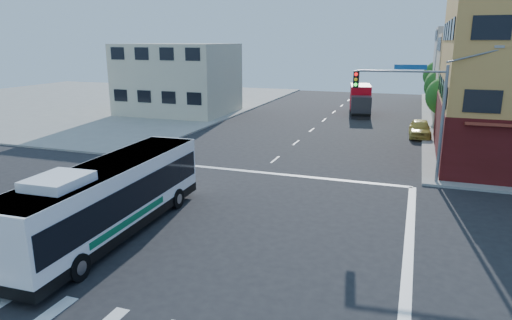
% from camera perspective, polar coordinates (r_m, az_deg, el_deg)
% --- Properties ---
extents(ground, '(120.00, 120.00, 0.00)m').
position_cam_1_polar(ground, '(21.48, -7.95, -8.22)').
color(ground, black).
rests_on(ground, ground).
extents(sidewalk_nw, '(50.00, 50.00, 0.15)m').
position_cam_1_polar(sidewalk_nw, '(69.18, -20.73, 6.90)').
color(sidewalk_nw, gray).
rests_on(sidewalk_nw, ground).
extents(building_east_near, '(12.06, 10.06, 9.00)m').
position_cam_1_polar(building_east_near, '(52.19, 28.20, 8.79)').
color(building_east_near, '#BFB292').
rests_on(building_east_near, ground).
extents(building_east_far, '(12.06, 10.06, 10.00)m').
position_cam_1_polar(building_east_far, '(66.01, 26.55, 10.30)').
color(building_east_far, '#ACACA7').
rests_on(building_east_far, ground).
extents(building_west, '(12.06, 10.06, 8.00)m').
position_cam_1_polar(building_west, '(54.45, -9.68, 9.94)').
color(building_west, beige).
rests_on(building_west, ground).
extents(signal_mast_ne, '(7.91, 1.13, 8.07)m').
position_cam_1_polar(signal_mast_ne, '(28.31, 19.01, 7.13)').
color(signal_mast_ne, gray).
rests_on(signal_mast_ne, ground).
extents(street_tree_a, '(3.60, 3.60, 5.53)m').
position_cam_1_polar(street_tree_a, '(45.74, 22.80, 7.62)').
color(street_tree_a, '#372714').
rests_on(street_tree_a, ground).
extents(street_tree_b, '(3.80, 3.80, 5.79)m').
position_cam_1_polar(street_tree_b, '(53.68, 22.41, 8.72)').
color(street_tree_b, '#372714').
rests_on(street_tree_b, ground).
extents(street_tree_c, '(3.40, 3.40, 5.29)m').
position_cam_1_polar(street_tree_c, '(61.67, 22.08, 9.11)').
color(street_tree_c, '#372714').
rests_on(street_tree_c, ground).
extents(street_tree_d, '(4.00, 4.00, 6.03)m').
position_cam_1_polar(street_tree_d, '(69.61, 21.88, 9.99)').
color(street_tree_d, '#372714').
rests_on(street_tree_d, ground).
extents(transit_bus, '(3.02, 12.06, 3.54)m').
position_cam_1_polar(transit_bus, '(20.77, -17.77, -4.50)').
color(transit_bus, black).
rests_on(transit_bus, ground).
extents(box_truck, '(3.27, 7.67, 3.34)m').
position_cam_1_polar(box_truck, '(54.51, 12.90, 7.26)').
color(box_truck, '#29292F').
rests_on(box_truck, ground).
extents(parked_car, '(2.00, 4.62, 1.55)m').
position_cam_1_polar(parked_car, '(43.07, 19.82, 3.73)').
color(parked_car, '#DBC351').
rests_on(parked_car, ground).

